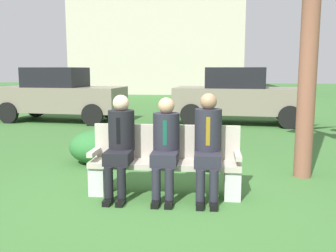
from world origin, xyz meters
TOP-DOWN VIEW (x-y plane):
  - ground_plane at (0.00, 0.00)m, footprint 80.00×80.00m
  - park_bench at (0.07, 0.25)m, footprint 1.94×0.44m
  - seated_man_left at (-0.49, 0.12)m, footprint 0.34×0.72m
  - seated_man_middle at (0.09, 0.12)m, footprint 0.34×0.72m
  - seated_man_right at (0.63, 0.13)m, footprint 0.34×0.72m
  - shrub_near_bench at (-1.32, 1.73)m, footprint 0.92×0.85m
  - parked_car_near at (-4.04, 6.84)m, footprint 4.02×2.00m
  - parked_car_far at (1.52, 6.91)m, footprint 4.03×2.02m

SIDE VIEW (x-z plane):
  - ground_plane at x=0.00m, z-range 0.00..0.00m
  - shrub_near_bench at x=-1.32m, z-range 0.00..0.58m
  - park_bench at x=0.07m, z-range -0.03..0.87m
  - seated_man_middle at x=0.09m, z-range 0.08..1.35m
  - seated_man_left at x=-0.49m, z-range 0.08..1.38m
  - seated_man_right at x=0.63m, z-range 0.08..1.41m
  - parked_car_near at x=-4.04m, z-range 0.00..1.68m
  - parked_car_far at x=1.52m, z-range 0.00..1.68m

